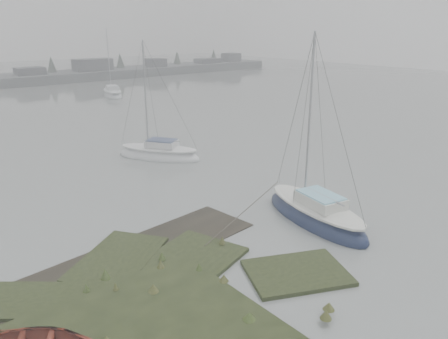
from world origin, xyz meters
TOP-DOWN VIEW (x-y plane):
  - ground at (0.00, 30.00)m, footprint 160.00×160.00m
  - far_shoreline at (26.84, 61.90)m, footprint 60.00×8.00m
  - sailboat_main at (4.64, 2.04)m, footprint 3.24×6.63m
  - sailboat_white at (4.40, 15.17)m, footprint 4.83×5.97m
  - sailboat_far_b at (14.19, 42.19)m, footprint 3.71×6.61m

SIDE VIEW (x-z plane):
  - ground at x=0.00m, z-range 0.00..0.00m
  - sailboat_white at x=4.40m, z-range -3.89..4.40m
  - sailboat_far_b at x=14.19m, z-range -4.16..4.71m
  - sailboat_main at x=4.64m, z-range -4.20..4.76m
  - far_shoreline at x=26.84m, z-range -1.22..2.93m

